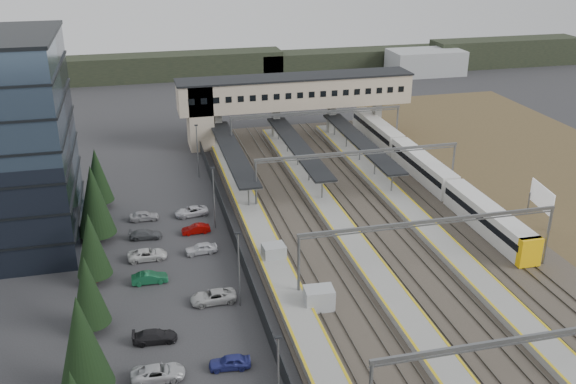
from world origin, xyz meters
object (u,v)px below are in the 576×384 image
object	(u,v)px
relay_cabin_far	(274,254)
billboard	(542,199)
relay_cabin_near	(319,299)
train	(424,168)
footbridge	(280,96)

from	to	relation	value
relay_cabin_far	billboard	xyz separation A→B (m)	(34.78, 2.22, 2.21)
relay_cabin_near	relay_cabin_far	world-z (taller)	relay_cabin_near
train	billboard	bearing A→B (deg)	-65.09
relay_cabin_near	billboard	size ratio (longest dim) A/B	0.51
relay_cabin_near	billboard	bearing A→B (deg)	20.82
relay_cabin_far	relay_cabin_near	bearing A→B (deg)	-77.56
train	relay_cabin_near	bearing A→B (deg)	-129.93
relay_cabin_near	train	distance (m)	38.37
relay_cabin_near	billboard	xyz separation A→B (m)	(32.54, 12.38, 2.15)
footbridge	train	size ratio (longest dim) A/B	0.73
train	billboard	world-z (taller)	billboard
billboard	footbridge	bearing A→B (deg)	121.06
relay_cabin_far	billboard	world-z (taller)	billboard
relay_cabin_near	footbridge	size ratio (longest dim) A/B	0.07
footbridge	train	bearing A→B (deg)	-54.86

